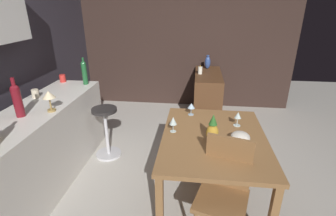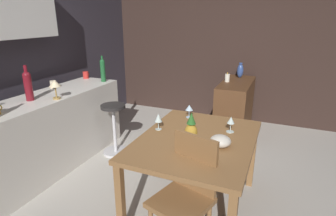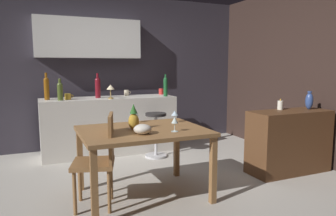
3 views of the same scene
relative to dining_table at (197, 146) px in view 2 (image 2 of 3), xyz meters
name	(u,v)px [view 2 (image 2 of 3)]	position (x,y,z in m)	size (l,w,h in m)	color
ground_plane	(170,191)	(0.14, 0.32, -0.66)	(9.00, 9.00, 0.00)	#B7B2A8
wall_kitchen_back	(4,49)	(0.08, 2.40, 0.75)	(5.20, 0.33, 2.60)	#38333D
wall_side_right	(210,44)	(2.69, 0.62, 0.64)	(0.10, 4.40, 2.60)	#33231E
dining_table	(197,146)	(0.00, 0.00, 0.00)	(1.30, 0.99, 0.74)	olive
kitchen_counter	(49,132)	(0.07, 1.86, -0.21)	(2.10, 0.60, 0.90)	silver
sideboard_cabinet	(235,107)	(2.02, 0.00, -0.25)	(1.10, 0.44, 0.82)	#56351E
chair_near_window	(186,191)	(-0.47, -0.07, -0.15)	(0.50, 0.50, 0.94)	olive
bar_stool	(114,128)	(0.66, 1.34, -0.29)	(0.34, 0.34, 0.69)	#262323
wine_glass_left	(189,108)	(0.48, 0.24, 0.19)	(0.08, 0.08, 0.14)	silver
wine_glass_right	(158,118)	(0.05, 0.40, 0.20)	(0.07, 0.07, 0.16)	silver
wine_glass_center	(231,121)	(0.26, -0.25, 0.19)	(0.07, 0.07, 0.15)	silver
pineapple_centerpiece	(191,130)	(-0.09, 0.03, 0.20)	(0.11, 0.11, 0.27)	gold
fruit_bowl	(220,141)	(-0.08, -0.23, 0.13)	(0.18, 0.18, 0.10)	beige
wine_bottle_green	(103,69)	(0.97, 1.68, 0.41)	(0.07, 0.07, 0.36)	#1E592D
wine_bottle_ruby	(28,85)	(-0.11, 1.87, 0.42)	(0.08, 0.08, 0.39)	maroon
cup_cream	(53,84)	(0.40, 2.04, 0.29)	(0.11, 0.08, 0.10)	beige
cup_red	(86,75)	(1.04, 2.04, 0.29)	(0.12, 0.08, 0.10)	red
counter_lamp	(55,85)	(0.04, 1.64, 0.40)	(0.13, 0.13, 0.22)	#A58447
pillar_candle_tall	(227,78)	(1.98, 0.14, 0.22)	(0.07, 0.07, 0.14)	white
vase_ceramic_blue	(240,71)	(2.36, 0.01, 0.28)	(0.10, 0.10, 0.24)	#334C8C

